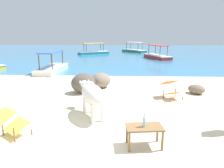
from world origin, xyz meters
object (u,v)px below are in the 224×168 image
(boat_green, at_px, (134,50))
(cow, at_px, (92,94))
(deck_chair_far, at_px, (9,122))
(deck_chair_near, at_px, (171,88))
(boat_teal, at_px, (94,52))
(bottle, at_px, (144,121))
(boat_white, at_px, (52,68))
(low_bench_table, at_px, (144,130))
(boat_red, at_px, (157,56))

(boat_green, bearing_deg, cow, -47.50)
(deck_chair_far, bearing_deg, deck_chair_near, -19.44)
(cow, height_order, boat_teal, boat_teal)
(cow, distance_m, boat_green, 22.14)
(bottle, relative_size, boat_white, 0.08)
(bottle, xyz_separation_m, deck_chair_far, (-3.00, 0.26, -0.20))
(deck_chair_near, xyz_separation_m, boat_white, (-6.21, 5.35, -0.13))
(cow, height_order, bottle, cow)
(low_bench_table, distance_m, deck_chair_near, 3.69)
(boat_white, bearing_deg, boat_teal, -5.37)
(boat_green, bearing_deg, low_bench_table, -43.91)
(deck_chair_near, bearing_deg, boat_red, 148.74)
(cow, xyz_separation_m, boat_red, (4.35, 14.91, -0.41))
(boat_teal, bearing_deg, deck_chair_near, 75.27)
(deck_chair_far, height_order, boat_red, boat_red)
(cow, distance_m, boat_white, 8.05)
(boat_green, bearing_deg, bottle, -43.94)
(low_bench_table, distance_m, deck_chair_far, 3.02)
(low_bench_table, relative_size, boat_white, 0.22)
(boat_white, relative_size, boat_red, 0.96)
(bottle, distance_m, boat_white, 10.06)
(deck_chair_far, relative_size, boat_red, 0.24)
(low_bench_table, distance_m, boat_teal, 20.82)
(bottle, xyz_separation_m, boat_white, (-4.87, 8.80, -0.33))
(deck_chair_near, height_order, boat_red, boat_red)
(deck_chair_far, bearing_deg, boat_teal, 36.37)
(bottle, relative_size, boat_teal, 0.08)
(bottle, relative_size, boat_red, 0.08)
(low_bench_table, bearing_deg, bottle, -124.01)
(boat_red, distance_m, boat_teal, 7.88)
(boat_teal, xyz_separation_m, boat_green, (4.95, 3.11, 0.00))
(boat_white, height_order, boat_red, same)
(low_bench_table, xyz_separation_m, boat_red, (3.04, 16.50, -0.13))
(cow, height_order, boat_red, boat_red)
(deck_chair_near, height_order, deck_chair_far, same)
(low_bench_table, distance_m, bottle, 0.20)
(boat_red, height_order, boat_green, same)
(cow, height_order, deck_chair_far, cow)
(boat_red, bearing_deg, bottle, 148.42)
(cow, bearing_deg, deck_chair_near, -80.32)
(deck_chair_far, height_order, boat_teal, boat_teal)
(boat_teal, bearing_deg, boat_green, -179.27)
(boat_white, relative_size, boat_teal, 0.98)
(low_bench_table, height_order, boat_green, boat_green)
(bottle, bearing_deg, boat_white, 118.93)
(boat_green, bearing_deg, boat_white, -63.31)
(boat_white, bearing_deg, boat_red, -45.70)
(boat_white, bearing_deg, deck_chair_near, -130.68)
(low_bench_table, bearing_deg, boat_green, 80.49)
(low_bench_table, distance_m, boat_green, 23.61)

